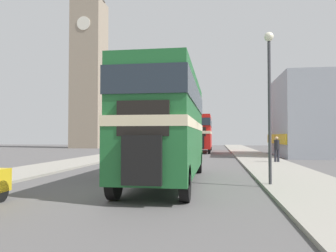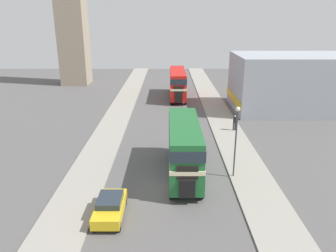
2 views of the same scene
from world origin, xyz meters
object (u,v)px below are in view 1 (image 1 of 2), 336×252
at_px(bus_distant, 201,131).
at_px(church_tower, 89,43).
at_px(double_decker_bus, 168,120).
at_px(pedestrian_walking, 277,148).
at_px(street_lamp, 269,84).

distance_m(bus_distant, church_tower, 27.03).
height_order(double_decker_bus, church_tower, church_tower).
height_order(double_decker_bus, pedestrian_walking, double_decker_bus).
bearing_deg(bus_distant, double_decker_bus, -90.43).
bearing_deg(double_decker_bus, pedestrian_walking, 59.43).
relative_size(street_lamp, church_tower, 0.17).
distance_m(pedestrian_walking, street_lamp, 11.83).
bearing_deg(bus_distant, street_lamp, -82.10).
relative_size(double_decker_bus, pedestrian_walking, 5.47).
relative_size(bus_distant, street_lamp, 1.88).
distance_m(double_decker_bus, pedestrian_walking, 12.44).
relative_size(bus_distant, pedestrian_walking, 6.13).
xyz_separation_m(double_decker_bus, bus_distant, (0.20, 27.04, -0.01)).
height_order(pedestrian_walking, street_lamp, street_lamp).
relative_size(double_decker_bus, street_lamp, 1.68).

